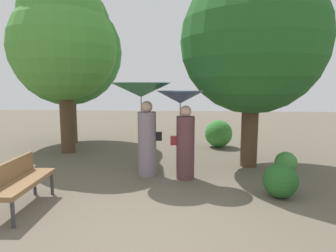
# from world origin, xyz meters

# --- Properties ---
(ground_plane) EXTENTS (40.00, 40.00, 0.00)m
(ground_plane) POSITION_xyz_m (0.00, 0.00, 0.00)
(ground_plane) COLOR brown
(person_left) EXTENTS (1.37, 1.37, 2.15)m
(person_left) POSITION_xyz_m (-0.53, 2.59, 1.61)
(person_left) COLOR gray
(person_left) RESTS_ON ground
(person_right) EXTENTS (1.03, 1.03, 1.97)m
(person_right) POSITION_xyz_m (0.38, 2.38, 1.34)
(person_right) COLOR #563338
(person_right) RESTS_ON ground
(park_bench) EXTENTS (0.56, 1.52, 0.83)m
(park_bench) POSITION_xyz_m (-2.32, 0.53, 0.51)
(park_bench) COLOR #38383D
(park_bench) RESTS_ON ground
(tree_near_left) EXTENTS (3.16, 3.16, 5.33)m
(tree_near_left) POSITION_xyz_m (-3.27, 4.70, 3.48)
(tree_near_left) COLOR #4C3823
(tree_near_left) RESTS_ON ground
(tree_near_right) EXTENTS (3.60, 3.60, 5.47)m
(tree_near_right) POSITION_xyz_m (2.07, 3.57, 3.45)
(tree_near_right) COLOR #4C3823
(tree_near_right) RESTS_ON ground
(tree_mid_left) EXTENTS (3.81, 3.81, 5.69)m
(tree_mid_left) POSITION_xyz_m (-3.84, 6.26, 3.57)
(tree_mid_left) COLOR brown
(tree_mid_left) RESTS_ON ground
(bush_path_left) EXTENTS (0.52, 0.52, 0.52)m
(bush_path_left) POSITION_xyz_m (2.84, 2.98, 0.26)
(bush_path_left) COLOR #428C3D
(bush_path_left) RESTS_ON ground
(bush_path_right) EXTENTS (0.65, 0.65, 0.65)m
(bush_path_right) POSITION_xyz_m (2.25, 1.41, 0.32)
(bush_path_right) COLOR #235B23
(bush_path_right) RESTS_ON ground
(bush_behind_bench) EXTENTS (0.93, 0.93, 0.93)m
(bush_behind_bench) POSITION_xyz_m (1.51, 5.91, 0.46)
(bush_behind_bench) COLOR #387F33
(bush_behind_bench) RESTS_ON ground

